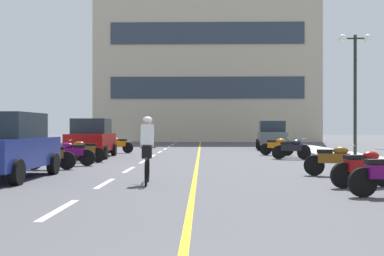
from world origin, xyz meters
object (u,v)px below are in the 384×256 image
motorcycle_5 (50,156)px  motorcycle_6 (72,153)px  parked_car_near (6,146)px  motorcycle_4 (334,160)px  parked_car_far (272,135)px  motorcycle_10 (277,146)px  street_lamp_mid (355,68)px  motorcycle_3 (364,167)px  motorcycle_11 (118,144)px  motorcycle_8 (292,149)px  cyclist_rider (147,148)px  motorcycle_9 (293,147)px  motorcycle_7 (84,151)px  parked_car_mid (92,138)px

motorcycle_5 → motorcycle_6: (0.30, 1.70, 0.00)m
parked_car_near → motorcycle_4: size_ratio=2.50×
parked_car_far → motorcycle_10: 6.93m
street_lamp_mid → motorcycle_3: street_lamp_mid is taller
parked_car_near → motorcycle_11: parked_car_near is taller
parked_car_near → motorcycle_10: parked_car_near is taller
parked_car_near → motorcycle_5: bearing=85.0°
motorcycle_8 → motorcycle_11: (-8.58, 5.26, 0.00)m
parked_car_near → cyclist_rider: size_ratio=2.39×
motorcycle_5 → motorcycle_10: bearing=44.1°
motorcycle_3 → street_lamp_mid: bearing=74.0°
motorcycle_8 → motorcycle_9: size_ratio=1.00×
parked_car_far → motorcycle_6: size_ratio=2.53×
parked_car_near → motorcycle_6: (0.56, 4.71, -0.44)m
street_lamp_mid → motorcycle_3: (-3.00, -10.45, -3.60)m
motorcycle_3 → motorcycle_5: 10.05m
street_lamp_mid → motorcycle_6: (-11.60, -4.06, -3.60)m
motorcycle_10 → motorcycle_11: bearing=165.7°
motorcycle_8 → motorcycle_10: same height
motorcycle_7 → parked_car_near: bearing=-95.2°
motorcycle_6 → parked_car_mid: bearing=94.9°
street_lamp_mid → parked_car_near: bearing=-144.2°
motorcycle_5 → parked_car_mid: bearing=91.2°
motorcycle_6 → parked_car_far: bearing=56.1°
street_lamp_mid → parked_car_far: (-2.35, 9.70, -3.15)m
motorcycle_4 → motorcycle_9: same height
motorcycle_3 → parked_car_far: bearing=88.1°
motorcycle_8 → motorcycle_6: bearing=-156.7°
motorcycle_9 → parked_car_mid: bearing=-179.4°
motorcycle_8 → motorcycle_11: bearing=148.5°
parked_car_far → motorcycle_7: parked_car_far is taller
motorcycle_4 → cyclist_rider: (-5.21, -2.05, 0.41)m
street_lamp_mid → motorcycle_10: street_lamp_mid is taller
motorcycle_11 → parked_car_mid: bearing=-98.4°
motorcycle_6 → motorcycle_3: bearing=-36.6°
motorcycle_3 → motorcycle_4: bearing=89.4°
motorcycle_7 → motorcycle_5: bearing=-95.5°
parked_car_near → motorcycle_7: 6.43m
parked_car_near → motorcycle_11: bearing=87.1°
street_lamp_mid → motorcycle_9: street_lamp_mid is taller
parked_car_mid → motorcycle_3: 14.61m
motorcycle_7 → motorcycle_4: bearing=-31.8°
motorcycle_3 → parked_car_near: bearing=169.6°
parked_car_near → motorcycle_3: bearing=-10.4°
motorcycle_4 → motorcycle_8: size_ratio=1.00×
parked_car_near → motorcycle_10: bearing=51.9°
street_lamp_mid → motorcycle_4: (-2.98, -7.72, -3.60)m
street_lamp_mid → parked_car_far: 10.47m
motorcycle_6 → motorcycle_11: size_ratio=1.01×
motorcycle_5 → motorcycle_11: size_ratio=1.01×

